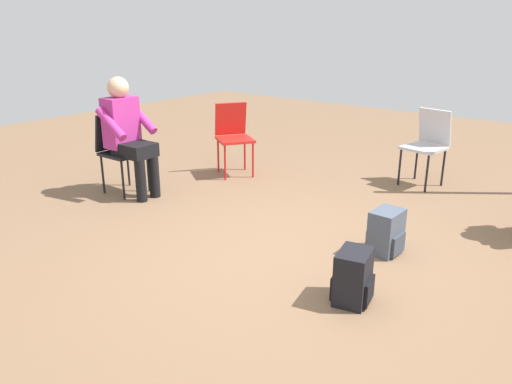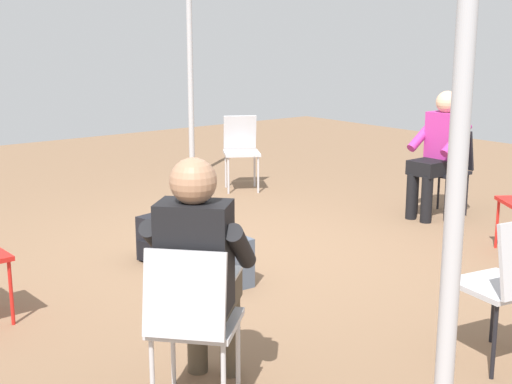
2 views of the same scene
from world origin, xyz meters
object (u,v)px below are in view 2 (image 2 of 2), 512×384
(chair_northeast, at_px, (192,317))
(person_with_laptop, at_px, (200,266))
(backpack_near_laptop_user, at_px, (233,264))
(chair_west, at_px, (448,165))
(backpack_by_empty_chair, at_px, (157,242))
(chair_north, at_px, (508,280))
(chair_southwest, at_px, (241,147))
(person_in_magenta, at_px, (439,147))

(chair_northeast, bearing_deg, person_with_laptop, 90.00)
(backpack_near_laptop_user, bearing_deg, person_with_laptop, 48.31)
(chair_west, bearing_deg, backpack_by_empty_chair, 80.48)
(chair_north, height_order, person_with_laptop, person_with_laptop)
(chair_southwest, bearing_deg, person_with_laptop, 81.64)
(chair_northeast, bearing_deg, chair_west, 70.04)
(backpack_near_laptop_user, height_order, backpack_by_empty_chair, same)
(chair_west, height_order, backpack_by_empty_chair, chair_west)
(chair_southwest, height_order, chair_west, same)
(chair_southwest, height_order, backpack_by_empty_chair, chair_southwest)
(chair_southwest, distance_m, backpack_near_laptop_user, 3.26)
(chair_west, distance_m, backpack_by_empty_chair, 3.12)
(chair_southwest, bearing_deg, backpack_by_empty_chair, 69.82)
(chair_southwest, bearing_deg, person_in_magenta, 139.78)
(person_in_magenta, xyz_separation_m, backpack_by_empty_chair, (2.90, -0.48, -0.54))
(person_with_laptop, bearing_deg, chair_southwest, 98.73)
(chair_west, distance_m, chair_north, 3.39)
(chair_southwest, relative_size, chair_northeast, 1.00)
(chair_southwest, distance_m, person_with_laptop, 4.87)
(chair_west, bearing_deg, person_in_magenta, 90.00)
(chair_southwest, distance_m, person_in_magenta, 2.35)
(chair_west, bearing_deg, chair_southwest, 22.07)
(chair_west, relative_size, person_with_laptop, 0.69)
(chair_northeast, distance_m, person_with_laptop, 0.26)
(chair_southwest, bearing_deg, chair_north, 101.49)
(chair_north, bearing_deg, person_with_laptop, 164.63)
(chair_southwest, height_order, backpack_near_laptop_user, chair_southwest)
(chair_southwest, xyz_separation_m, backpack_near_laptop_user, (2.00, 2.55, -0.34))
(chair_west, height_order, person_in_magenta, person_in_magenta)
(person_with_laptop, xyz_separation_m, backpack_near_laptop_user, (-1.08, -1.21, -0.53))
(chair_north, height_order, chair_northeast, same)
(chair_northeast, bearing_deg, person_in_magenta, 70.85)
(backpack_near_laptop_user, distance_m, backpack_by_empty_chair, 0.84)
(chair_north, xyz_separation_m, backpack_near_laptop_user, (0.41, -1.94, -0.34))
(chair_north, distance_m, backpack_by_empty_chair, 2.84)
(chair_north, bearing_deg, backpack_near_laptop_user, 112.65)
(chair_southwest, xyz_separation_m, backpack_by_empty_chair, (2.14, 1.73, -0.34))
(chair_southwest, height_order, person_with_laptop, person_with_laptop)
(chair_north, relative_size, person_in_magenta, 0.69)
(chair_northeast, bearing_deg, chair_north, 27.22)
(chair_southwest, height_order, person_in_magenta, person_in_magenta)
(chair_northeast, height_order, backpack_by_empty_chair, chair_northeast)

